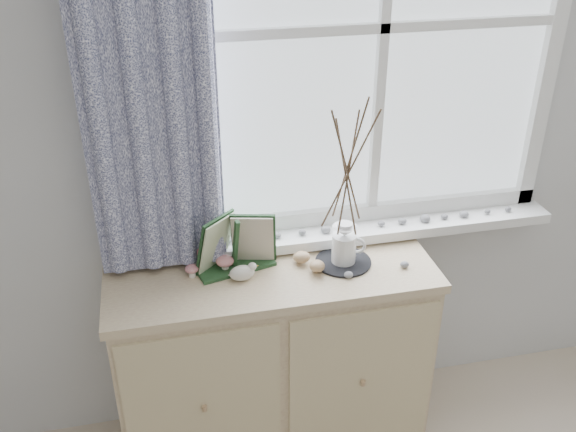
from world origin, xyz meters
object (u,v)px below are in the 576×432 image
object	(u,v)px
botanical_book	(236,246)
toadstool_cluster	(209,254)
sideboard	(273,362)
twig_pitcher	(348,167)

from	to	relation	value
botanical_book	toadstool_cluster	bearing A→B (deg)	129.59
sideboard	botanical_book	world-z (taller)	botanical_book
sideboard	toadstool_cluster	distance (m)	0.53
toadstool_cluster	sideboard	bearing A→B (deg)	-22.24
toadstool_cluster	botanical_book	bearing A→B (deg)	-35.88
sideboard	twig_pitcher	size ratio (longest dim) A/B	1.77
botanical_book	twig_pitcher	bearing A→B (deg)	-17.07
sideboard	toadstool_cluster	size ratio (longest dim) A/B	6.75
twig_pitcher	botanical_book	bearing A→B (deg)	-160.15
botanical_book	twig_pitcher	xyz separation A→B (m)	(0.39, -0.02, 0.27)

